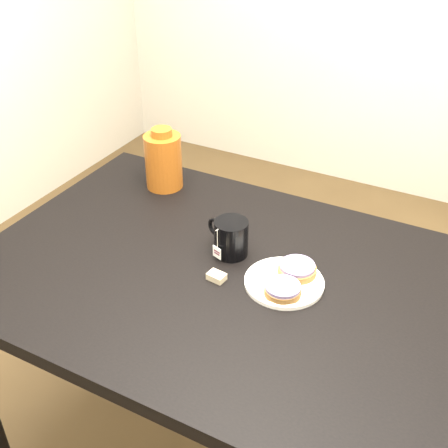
% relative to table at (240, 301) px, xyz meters
% --- Properties ---
extents(table, '(1.40, 0.90, 0.75)m').
position_rel_table_xyz_m(table, '(0.00, 0.00, 0.00)').
color(table, black).
rests_on(table, ground_plane).
extents(plate, '(0.20, 0.20, 0.01)m').
position_rel_table_xyz_m(plate, '(0.11, 0.02, 0.09)').
color(plate, white).
rests_on(plate, table).
extents(bagel_back, '(0.14, 0.14, 0.03)m').
position_rel_table_xyz_m(bagel_back, '(0.13, 0.07, 0.11)').
color(bagel_back, brown).
rests_on(bagel_back, plate).
extents(bagel_front, '(0.13, 0.13, 0.03)m').
position_rel_table_xyz_m(bagel_front, '(0.13, -0.02, 0.11)').
color(bagel_front, brown).
rests_on(bagel_front, plate).
extents(mug, '(0.14, 0.12, 0.10)m').
position_rel_table_xyz_m(mug, '(-0.07, 0.08, 0.13)').
color(mug, black).
rests_on(mug, table).
extents(teabag_pouch, '(0.05, 0.04, 0.02)m').
position_rel_table_xyz_m(teabag_pouch, '(-0.05, -0.04, 0.09)').
color(teabag_pouch, '#C6B793').
rests_on(teabag_pouch, table).
extents(bagel_package, '(0.15, 0.15, 0.20)m').
position_rel_table_xyz_m(bagel_package, '(-0.43, 0.31, 0.18)').
color(bagel_package, '#692F0D').
rests_on(bagel_package, table).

